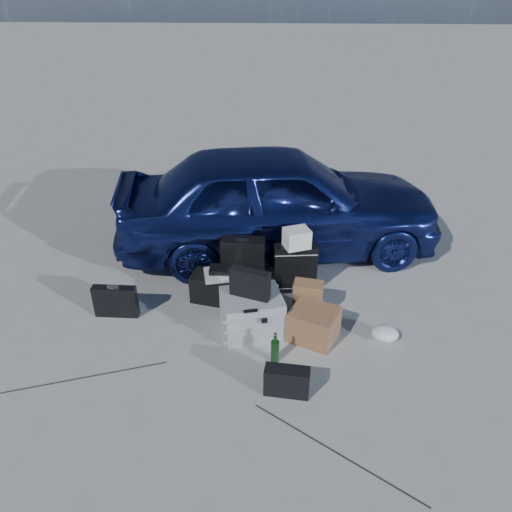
{
  "coord_description": "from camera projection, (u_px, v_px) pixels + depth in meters",
  "views": [
    {
      "loc": [
        0.38,
        -3.87,
        3.42
      ],
      "look_at": [
        0.18,
        0.85,
        0.6
      ],
      "focal_mm": 35.0,
      "sensor_mm": 36.0,
      "label": 1
    }
  ],
  "objects": [
    {
      "name": "car",
      "position": [
        278.0,
        200.0,
        6.51
      ],
      "size": [
        4.38,
        2.3,
        1.42
      ],
      "primitive_type": "imported",
      "rotation": [
        0.0,
        0.0,
        1.72
      ],
      "color": "navy",
      "rests_on": "ground"
    },
    {
      "name": "suitcase_left",
      "position": [
        243.0,
        264.0,
        5.87
      ],
      "size": [
        0.51,
        0.19,
        0.66
      ],
      "primitive_type": "cube",
      "rotation": [
        0.0,
        0.0,
        -0.02
      ],
      "color": "black",
      "rests_on": "ground"
    },
    {
      "name": "flat_box_white",
      "position": [
        221.0,
        274.0,
        5.61
      ],
      "size": [
        0.41,
        0.34,
        0.06
      ],
      "primitive_type": "cube",
      "rotation": [
        0.0,
        0.0,
        0.21
      ],
      "color": "silver",
      "rests_on": "duffel_bag"
    },
    {
      "name": "laptop_bag",
      "position": [
        250.0,
        284.0,
        5.03
      ],
      "size": [
        0.43,
        0.24,
        0.31
      ],
      "primitive_type": "cube",
      "rotation": [
        0.0,
        0.0,
        -0.34
      ],
      "color": "black",
      "rests_on": "pelican_case"
    },
    {
      "name": "ground",
      "position": [
        235.0,
        349.0,
        5.08
      ],
      "size": [
        60.0,
        60.0,
        0.0
      ],
      "primitive_type": "plane",
      "color": "#9F9F9B",
      "rests_on": "ground"
    },
    {
      "name": "plastic_bag",
      "position": [
        385.0,
        333.0,
        5.17
      ],
      "size": [
        0.32,
        0.29,
        0.15
      ],
      "primitive_type": "ellipsoid",
      "rotation": [
        0.0,
        0.0,
        -0.23
      ],
      "color": "silver",
      "rests_on": "ground"
    },
    {
      "name": "briefcase",
      "position": [
        116.0,
        301.0,
        5.47
      ],
      "size": [
        0.48,
        0.12,
        0.37
      ],
      "primitive_type": "cube",
      "rotation": [
        0.0,
        0.0,
        -0.02
      ],
      "color": "black",
      "rests_on": "ground"
    },
    {
      "name": "white_carton",
      "position": [
        297.0,
        238.0,
        5.63
      ],
      "size": [
        0.34,
        0.31,
        0.22
      ],
      "primitive_type": "cube",
      "rotation": [
        0.0,
        0.0,
        0.37
      ],
      "color": "silver",
      "rests_on": "suitcase_right"
    },
    {
      "name": "suitcase_right",
      "position": [
        295.0,
        268.0,
        5.85
      ],
      "size": [
        0.51,
        0.23,
        0.59
      ],
      "primitive_type": "cube",
      "rotation": [
        0.0,
        0.0,
        0.1
      ],
      "color": "black",
      "rests_on": "ground"
    },
    {
      "name": "cardboard_box",
      "position": [
        314.0,
        324.0,
        5.15
      ],
      "size": [
        0.59,
        0.56,
        0.34
      ],
      "primitive_type": "cube",
      "rotation": [
        0.0,
        0.0,
        -0.44
      ],
      "color": "#935C40",
      "rests_on": "ground"
    },
    {
      "name": "flat_box_black",
      "position": [
        221.0,
        270.0,
        5.59
      ],
      "size": [
        0.25,
        0.18,
        0.05
      ],
      "primitive_type": "cube",
      "rotation": [
        0.0,
        0.0,
        0.01
      ],
      "color": "black",
      "rests_on": "flat_box_white"
    },
    {
      "name": "duffel_bag",
      "position": [
        221.0,
        289.0,
        5.71
      ],
      "size": [
        0.72,
        0.43,
        0.33
      ],
      "primitive_type": "cube",
      "rotation": [
        0.0,
        0.0,
        -0.23
      ],
      "color": "black",
      "rests_on": "ground"
    },
    {
      "name": "kraft_bag",
      "position": [
        308.0,
        299.0,
        5.47
      ],
      "size": [
        0.35,
        0.24,
        0.42
      ],
      "primitive_type": "cube",
      "rotation": [
        0.0,
        0.0,
        -0.18
      ],
      "color": "olive",
      "rests_on": "ground"
    },
    {
      "name": "pelican_case",
      "position": [
        252.0,
        313.0,
        5.23
      ],
      "size": [
        0.72,
        0.64,
        0.44
      ],
      "primitive_type": "cube",
      "rotation": [
        0.0,
        0.0,
        0.26
      ],
      "color": "#929497",
      "rests_on": "ground"
    },
    {
      "name": "green_bottle",
      "position": [
        275.0,
        348.0,
        4.85
      ],
      "size": [
        0.1,
        0.1,
        0.33
      ],
      "primitive_type": "cylinder",
      "rotation": [
        0.0,
        0.0,
        -0.22
      ],
      "color": "black",
      "rests_on": "ground"
    },
    {
      "name": "messenger_bag",
      "position": [
        287.0,
        381.0,
        4.5
      ],
      "size": [
        0.42,
        0.2,
        0.29
      ],
      "primitive_type": "cube",
      "rotation": [
        0.0,
        0.0,
        -0.12
      ],
      "color": "black",
      "rests_on": "ground"
    }
  ]
}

